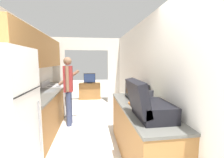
{
  "coord_description": "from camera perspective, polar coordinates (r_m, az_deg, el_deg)",
  "views": [
    {
      "loc": [
        0.15,
        -1.13,
        1.64
      ],
      "look_at": [
        0.66,
        2.49,
        1.2
      ],
      "focal_mm": 24.0,
      "sensor_mm": 36.0,
      "label": 1
    }
  ],
  "objects": [
    {
      "name": "wall_left",
      "position": [
        3.54,
        -30.31,
        4.13
      ],
      "size": [
        0.38,
        6.99,
        2.5
      ],
      "color": "white",
      "rests_on": "ground_plane"
    },
    {
      "name": "wall_right",
      "position": [
        3.06,
        13.64,
        -0.73
      ],
      "size": [
        0.06,
        6.99,
        2.5
      ],
      "color": "white",
      "rests_on": "ground_plane"
    },
    {
      "name": "wall_far_with_doorway",
      "position": [
        5.75,
        -9.54,
        4.67
      ],
      "size": [
        2.89,
        0.06,
        2.5
      ],
      "color": "white",
      "rests_on": "ground_plane"
    },
    {
      "name": "counter_left",
      "position": [
        3.93,
        -24.26,
        -11.38
      ],
      "size": [
        0.62,
        3.32,
        0.91
      ],
      "color": "#9E6B38",
      "rests_on": "ground_plane"
    },
    {
      "name": "counter_right",
      "position": [
        2.72,
        10.43,
        -19.16
      ],
      "size": [
        0.62,
        2.03,
        0.91
      ],
      "color": "#9E6B38",
      "rests_on": "ground_plane"
    },
    {
      "name": "refrigerator",
      "position": [
        2.23,
        -36.88,
        -14.02
      ],
      "size": [
        0.71,
        0.75,
        1.8
      ],
      "color": "white",
      "rests_on": "ground_plane"
    },
    {
      "name": "range_oven",
      "position": [
        4.99,
        -20.52,
        -7.33
      ],
      "size": [
        0.66,
        0.79,
        1.05
      ],
      "color": "#B7B7BC",
      "rests_on": "ground_plane"
    },
    {
      "name": "person",
      "position": [
        3.96,
        -16.25,
        -3.59
      ],
      "size": [
        0.55,
        0.37,
        1.74
      ],
      "rotation": [
        0.0,
        0.0,
        1.57
      ],
      "color": "#384266",
      "rests_on": "ground_plane"
    },
    {
      "name": "suitcase",
      "position": [
        2.01,
        13.49,
        -9.75
      ],
      "size": [
        0.52,
        0.61,
        0.5
      ],
      "color": "black",
      "rests_on": "counter_right"
    },
    {
      "name": "microwave",
      "position": [
        3.04,
        9.32,
        -4.49
      ],
      "size": [
        0.37,
        0.46,
        0.29
      ],
      "color": "black",
      "rests_on": "counter_right"
    },
    {
      "name": "book_stack",
      "position": [
        2.56,
        9.4,
        -9.09
      ],
      "size": [
        0.23,
        0.3,
        0.08
      ],
      "color": "#C67028",
      "rests_on": "counter_right"
    },
    {
      "name": "tv_cabinet",
      "position": [
        6.63,
        -8.46,
        -4.49
      ],
      "size": [
        0.91,
        0.42,
        0.7
      ],
      "color": "#9E6B38",
      "rests_on": "ground_plane"
    },
    {
      "name": "television",
      "position": [
        6.5,
        -8.54,
        0.26
      ],
      "size": [
        0.49,
        0.16,
        0.42
      ],
      "color": "black",
      "rests_on": "tv_cabinet"
    },
    {
      "name": "knife",
      "position": [
        5.48,
        -19.6,
        -1.22
      ],
      "size": [
        0.04,
        0.32,
        0.02
      ],
      "rotation": [
        0.0,
        0.0,
        0.03
      ],
      "color": "#B7B7BC",
      "rests_on": "counter_left"
    }
  ]
}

